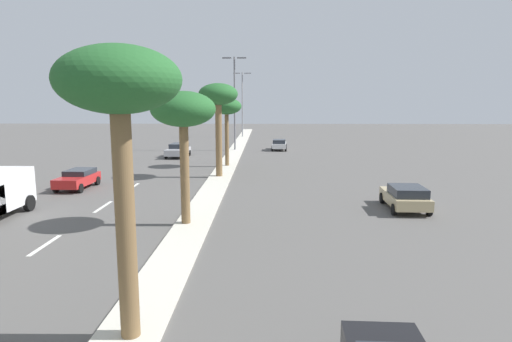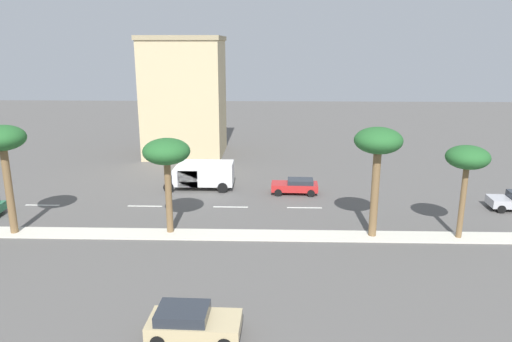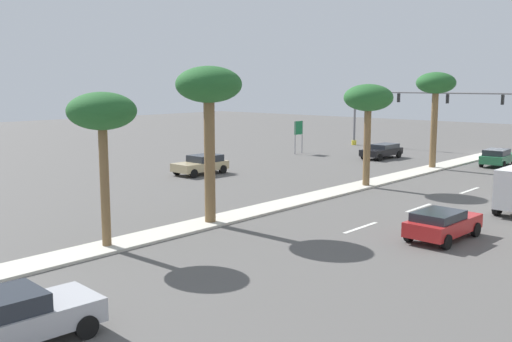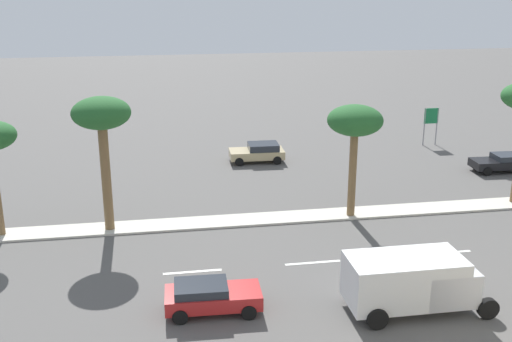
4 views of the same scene
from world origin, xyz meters
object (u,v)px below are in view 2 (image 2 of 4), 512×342
at_px(palm_tree_inboard, 2,143).
at_px(box_truck, 201,174).
at_px(sedan_red_far, 296,186).
at_px(palm_tree_near, 167,154).
at_px(palm_tree_right, 378,145).
at_px(sedan_tan_center, 191,322).
at_px(palm_tree_rear, 467,160).
at_px(commercial_building, 185,96).

xyz_separation_m(palm_tree_inboard, box_truck, (-11.04, 11.38, -5.05)).
bearing_deg(sedan_red_far, palm_tree_near, -44.38).
relative_size(palm_tree_right, sedan_red_far, 1.81).
distance_m(palm_tree_inboard, sedan_red_far, 22.83).
bearing_deg(box_truck, palm_tree_near, -3.64).
distance_m(sedan_tan_center, box_truck, 22.77).
bearing_deg(palm_tree_near, palm_tree_right, 88.98).
bearing_deg(palm_tree_near, sedan_tan_center, 15.95).
relative_size(palm_tree_rear, sedan_red_far, 1.54).
bearing_deg(palm_tree_near, box_truck, 176.36).
bearing_deg(palm_tree_right, palm_tree_inboard, -89.53).
bearing_deg(sedan_red_far, box_truck, -98.53).
distance_m(palm_tree_near, palm_tree_rear, 19.57).
relative_size(palm_tree_inboard, sedan_red_far, 1.83).
xyz_separation_m(palm_tree_near, sedan_tan_center, (12.01, 3.43, -4.86)).
height_order(sedan_red_far, box_truck, box_truck).
height_order(palm_tree_near, palm_tree_rear, palm_tree_near).
xyz_separation_m(palm_tree_right, box_truck, (-10.84, -13.15, -5.00)).
xyz_separation_m(sedan_red_far, box_truck, (-1.27, -8.45, 0.64)).
bearing_deg(palm_tree_rear, palm_tree_inboard, -89.91).
distance_m(commercial_building, palm_tree_inboard, 26.39).
distance_m(palm_tree_right, palm_tree_rear, 5.81).
bearing_deg(box_truck, sedan_tan_center, 6.96).
bearing_deg(palm_tree_inboard, box_truck, 134.13).
bearing_deg(commercial_building, palm_tree_inboard, -16.79).
distance_m(palm_tree_right, box_truck, 17.76).
height_order(sedan_tan_center, box_truck, box_truck).
xyz_separation_m(sedan_tan_center, sedan_red_far, (-21.33, 5.69, -0.04)).
height_order(palm_tree_inboard, box_truck, palm_tree_inboard).
distance_m(palm_tree_rear, sedan_red_far, 15.03).
relative_size(palm_tree_inboard, palm_tree_right, 1.01).
distance_m(commercial_building, palm_tree_right, 30.24).
xyz_separation_m(palm_tree_near, sedan_red_far, (-9.32, 9.12, -4.90)).
bearing_deg(palm_tree_rear, palm_tree_right, -91.51).
bearing_deg(sedan_tan_center, box_truck, -173.04).
bearing_deg(sedan_red_far, palm_tree_inboard, -63.77).
relative_size(palm_tree_inboard, palm_tree_rear, 1.19).
height_order(commercial_building, box_truck, commercial_building).
bearing_deg(commercial_building, box_truck, 14.79).
bearing_deg(commercial_building, palm_tree_rear, 41.93).
bearing_deg(palm_tree_right, palm_tree_near, -91.02).
relative_size(palm_tree_near, box_truck, 1.08).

